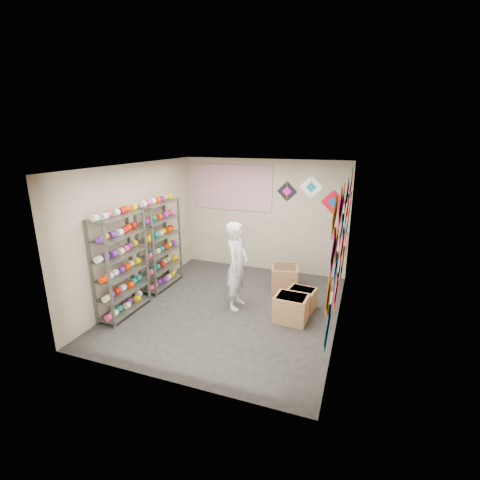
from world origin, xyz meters
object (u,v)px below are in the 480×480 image
at_px(carton_b, 302,299).
at_px(carton_c, 285,278).
at_px(carton_a, 291,308).
at_px(shopkeeper, 237,266).
at_px(shelf_rack_back, 160,245).
at_px(shelf_rack_front, 121,265).

xyz_separation_m(carton_b, carton_c, (-0.51, 0.77, 0.06)).
distance_m(carton_b, carton_c, 0.92).
xyz_separation_m(carton_a, carton_c, (-0.41, 1.28, 0.02)).
xyz_separation_m(shopkeeper, carton_a, (1.10, -0.17, -0.61)).
bearing_deg(carton_b, shelf_rack_back, -171.89).
height_order(shelf_rack_front, carton_b, shelf_rack_front).
relative_size(carton_b, carton_c, 0.83).
bearing_deg(carton_c, shelf_rack_back, -175.51).
bearing_deg(carton_b, carton_a, -92.27).
xyz_separation_m(shopkeeper, carton_b, (1.20, 0.34, -0.64)).
bearing_deg(carton_a, carton_b, 82.57).
bearing_deg(shopkeeper, carton_c, -32.42).
bearing_deg(shopkeeper, carton_a, -99.42).
xyz_separation_m(shelf_rack_back, carton_b, (3.09, -0.01, -0.75)).
relative_size(shelf_rack_front, shopkeeper, 1.12).
bearing_deg(shopkeeper, shelf_rack_back, 79.19).
height_order(carton_b, carton_c, carton_c).
height_order(shelf_rack_back, carton_c, shelf_rack_back).
xyz_separation_m(shelf_rack_back, shopkeeper, (1.89, -0.35, -0.10)).
height_order(carton_a, carton_b, carton_a).
relative_size(shelf_rack_back, carton_a, 3.31).
relative_size(shelf_rack_front, carton_c, 3.17).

